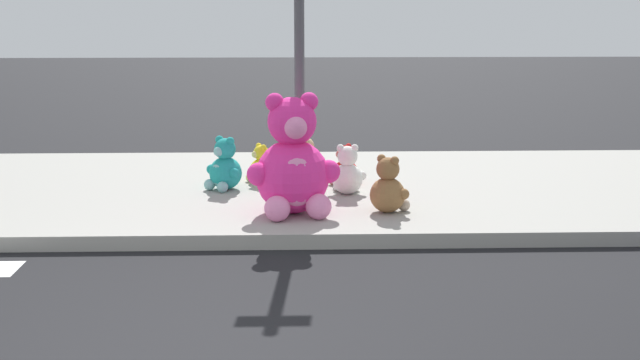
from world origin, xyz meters
TOP-DOWN VIEW (x-y plane):
  - sidewalk at (0.00, 5.20)m, footprint 28.00×4.40m
  - sign_pole at (1.00, 4.40)m, footprint 0.56×0.11m
  - plush_pink_large at (0.92, 3.81)m, footprint 0.96×0.88m
  - plush_teal at (0.12, 4.97)m, footprint 0.44×0.45m
  - plush_yellow at (0.52, 5.36)m, footprint 0.34×0.33m
  - plush_white at (1.54, 4.70)m, footprint 0.45×0.39m
  - plush_brown at (1.92, 3.85)m, footprint 0.43×0.43m
  - plush_red at (1.54, 5.18)m, footprint 0.36×0.34m
  - plush_tan at (1.06, 5.46)m, footprint 0.38×0.43m

SIDE VIEW (x-z plane):
  - sidewalk at x=0.00m, z-range 0.00..0.15m
  - plush_yellow at x=0.52m, z-range 0.10..0.58m
  - plush_red at x=1.54m, z-range 0.10..0.60m
  - plush_tan at x=1.06m, z-range 0.09..0.65m
  - plush_white at x=1.54m, z-range 0.09..0.67m
  - plush_brown at x=1.92m, z-range 0.09..0.70m
  - plush_teal at x=0.12m, z-range 0.09..0.71m
  - plush_pink_large at x=0.92m, z-range 0.02..1.28m
  - sign_pole at x=1.00m, z-range 0.25..3.45m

